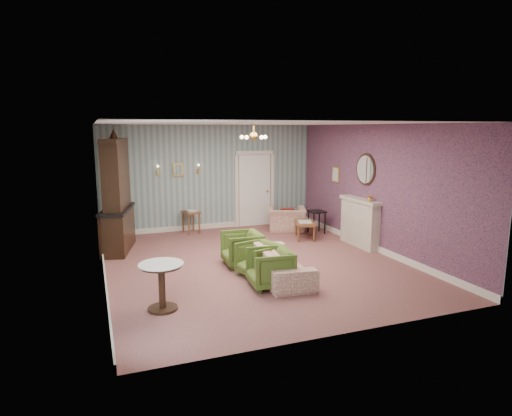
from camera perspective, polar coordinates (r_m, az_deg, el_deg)
name	(u,v)px	position (r m, az deg, el deg)	size (l,w,h in m)	color
floor	(254,263)	(9.38, -0.29, -7.11)	(7.00, 7.00, 0.00)	#8A5650
ceiling	(254,123)	(8.95, -0.31, 10.89)	(7.00, 7.00, 0.00)	white
wall_back	(210,178)	(12.37, -5.93, 3.94)	(6.00, 6.00, 0.00)	slate
wall_front	(345,232)	(5.95, 11.46, -3.08)	(6.00, 6.00, 0.00)	slate
wall_left	(99,204)	(8.51, -19.61, 0.52)	(7.00, 7.00, 0.00)	slate
wall_right	(376,188)	(10.47, 15.31, 2.48)	(7.00, 7.00, 0.00)	slate
wall_right_floral	(376,188)	(10.46, 15.25, 2.48)	(7.00, 7.00, 0.00)	#B05868
door	(254,189)	(12.77, -0.20, 2.52)	(1.12, 0.12, 2.16)	white
olive_chair_a	(270,266)	(7.92, 1.83, -7.56)	(0.74, 0.69, 0.76)	#496423
olive_chair_b	(259,258)	(8.48, 0.38, -6.48)	(0.70, 0.65, 0.72)	#496423
olive_chair_c	(242,247)	(9.15, -1.85, -5.05)	(0.75, 0.70, 0.77)	#496423
sofa_chintz	(279,256)	(8.44, 3.05, -6.27)	(2.06, 0.60, 0.81)	#9C433E
wingback_chair	(287,215)	(12.19, 3.99, -0.93)	(1.01, 0.65, 0.88)	#9C433E
dresser	(116,192)	(10.55, -17.69, 1.97)	(0.57, 1.64, 2.74)	black
fireplace	(360,222)	(10.86, 13.27, -1.82)	(0.30, 1.40, 1.16)	beige
mantel_vase	(370,198)	(10.41, 14.54, 1.27)	(0.15, 0.15, 0.15)	gold
oval_mirror	(365,169)	(10.73, 13.99, 4.87)	(0.04, 0.76, 0.84)	white
framed_print	(336,174)	(11.89, 10.30, 4.30)	(0.04, 0.34, 0.42)	gold
coffee_table	(305,230)	(11.43, 6.34, -2.85)	(0.48, 0.87, 0.44)	brown
side_table_black	(317,222)	(12.00, 7.84, -1.81)	(0.41, 0.41, 0.62)	black
pedestal_table	(162,287)	(7.10, -12.08, -9.92)	(0.70, 0.70, 0.76)	black
nesting_table	(191,221)	(12.06, -8.40, -1.69)	(0.39, 0.50, 0.65)	brown
gilt_mirror_back	(178,170)	(12.11, -10.04, 4.89)	(0.28, 0.06, 0.36)	gold
sconce_left	(158,171)	(12.01, -12.61, 4.76)	(0.16, 0.12, 0.30)	gold
sconce_right	(198,169)	(12.21, -7.47, 5.00)	(0.16, 0.12, 0.30)	gold
chandelier	(254,137)	(8.96, -0.30, 9.16)	(0.56, 0.56, 0.36)	gold
burgundy_cushion	(287,215)	(12.02, 4.07, -0.89)	(0.38, 0.10, 0.38)	maroon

